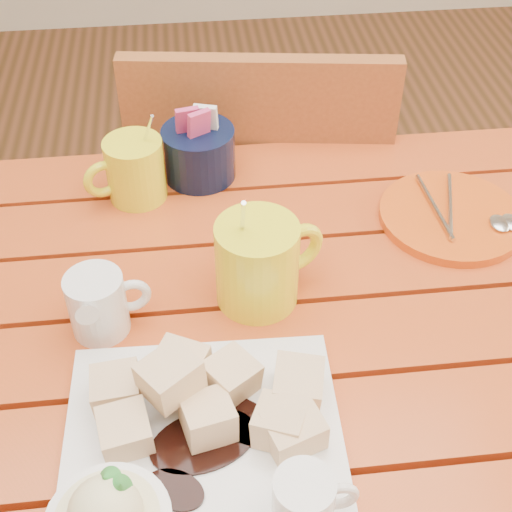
{
  "coord_description": "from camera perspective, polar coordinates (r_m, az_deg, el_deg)",
  "views": [
    {
      "loc": [
        -0.03,
        -0.52,
        1.36
      ],
      "look_at": [
        0.04,
        0.07,
        0.82
      ],
      "focal_mm": 50.0,
      "sensor_mm": 36.0,
      "label": 1
    }
  ],
  "objects": [
    {
      "name": "table",
      "position": [
        0.89,
        -1.97,
        -11.6
      ],
      "size": [
        1.2,
        0.79,
        0.75
      ],
      "color": "#AB4C16",
      "rests_on": "ground"
    },
    {
      "name": "dessert_plate",
      "position": [
        0.69,
        -5.54,
        -16.04
      ],
      "size": [
        0.28,
        0.28,
        0.11
      ],
      "rotation": [
        0.0,
        0.0,
        -0.03
      ],
      "color": "white",
      "rests_on": "table"
    },
    {
      "name": "coffee_mug_left",
      "position": [
        0.99,
        -9.78,
        6.85
      ],
      "size": [
        0.11,
        0.08,
        0.13
      ],
      "rotation": [
        0.0,
        0.0,
        0.38
      ],
      "color": "yellow",
      "rests_on": "table"
    },
    {
      "name": "coffee_mug_right",
      "position": [
        0.82,
        0.28,
        -0.45
      ],
      "size": [
        0.13,
        0.1,
        0.16
      ],
      "rotation": [
        0.0,
        0.0,
        0.4
      ],
      "color": "yellow",
      "rests_on": "table"
    },
    {
      "name": "cream_pitcher",
      "position": [
        0.81,
        -12.45,
        -3.71
      ],
      "size": [
        0.09,
        0.08,
        0.08
      ],
      "rotation": [
        0.0,
        0.0,
        0.19
      ],
      "color": "white",
      "rests_on": "table"
    },
    {
      "name": "sugar_caddy",
      "position": [
        1.02,
        -4.6,
        8.31
      ],
      "size": [
        0.1,
        0.1,
        0.11
      ],
      "color": "black",
      "rests_on": "table"
    },
    {
      "name": "orange_saucer",
      "position": [
        0.99,
        15.45,
        3.08
      ],
      "size": [
        0.19,
        0.19,
        0.02
      ],
      "rotation": [
        0.0,
        0.0,
        -0.14
      ],
      "color": "#DC5113",
      "rests_on": "table"
    },
    {
      "name": "chair_far",
      "position": [
        1.36,
        0.33,
        2.95
      ],
      "size": [
        0.47,
        0.47,
        0.88
      ],
      "rotation": [
        0.0,
        0.0,
        3.0
      ],
      "color": "brown",
      "rests_on": "ground"
    }
  ]
}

